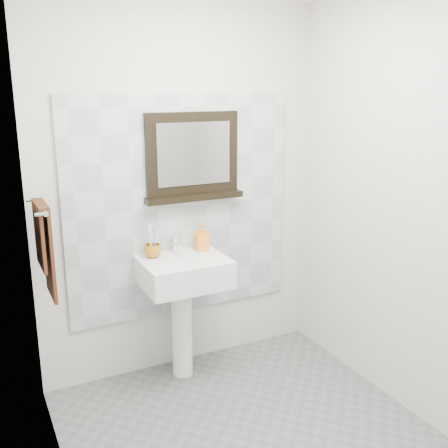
{
  "coord_description": "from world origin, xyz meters",
  "views": [
    {
      "loc": [
        -1.3,
        -2.13,
        1.95
      ],
      "look_at": [
        0.05,
        0.55,
        1.15
      ],
      "focal_mm": 42.0,
      "sensor_mm": 36.0,
      "label": 1
    }
  ],
  "objects_px": {
    "toothbrush_cup": "(153,251)",
    "soap_dispenser": "(201,237)",
    "pedestal_sink": "(183,285)",
    "hand_towel": "(45,243)",
    "framed_mirror": "(193,159)"
  },
  "relations": [
    {
      "from": "toothbrush_cup",
      "to": "hand_towel",
      "type": "relative_size",
      "value": 0.2
    },
    {
      "from": "toothbrush_cup",
      "to": "framed_mirror",
      "type": "distance_m",
      "value": 0.66
    },
    {
      "from": "toothbrush_cup",
      "to": "hand_towel",
      "type": "bearing_deg",
      "value": -167.37
    },
    {
      "from": "toothbrush_cup",
      "to": "hand_towel",
      "type": "height_order",
      "value": "hand_towel"
    },
    {
      "from": "pedestal_sink",
      "to": "framed_mirror",
      "type": "distance_m",
      "value": 0.84
    },
    {
      "from": "toothbrush_cup",
      "to": "soap_dispenser",
      "type": "distance_m",
      "value": 0.35
    },
    {
      "from": "soap_dispenser",
      "to": "framed_mirror",
      "type": "bearing_deg",
      "value": 103.05
    },
    {
      "from": "pedestal_sink",
      "to": "framed_mirror",
      "type": "height_order",
      "value": "framed_mirror"
    },
    {
      "from": "pedestal_sink",
      "to": "framed_mirror",
      "type": "relative_size",
      "value": 1.4
    },
    {
      "from": "pedestal_sink",
      "to": "soap_dispenser",
      "type": "xyz_separation_m",
      "value": [
        0.18,
        0.11,
        0.28
      ]
    },
    {
      "from": "pedestal_sink",
      "to": "toothbrush_cup",
      "type": "bearing_deg",
      "value": 147.85
    },
    {
      "from": "hand_towel",
      "to": "framed_mirror",
      "type": "bearing_deg",
      "value": 13.03
    },
    {
      "from": "toothbrush_cup",
      "to": "hand_towel",
      "type": "xyz_separation_m",
      "value": [
        -0.68,
        -0.15,
        0.19
      ]
    },
    {
      "from": "pedestal_sink",
      "to": "hand_towel",
      "type": "xyz_separation_m",
      "value": [
        -0.85,
        -0.05,
        0.42
      ]
    },
    {
      "from": "soap_dispenser",
      "to": "pedestal_sink",
      "type": "bearing_deg",
      "value": -151.21
    }
  ]
}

